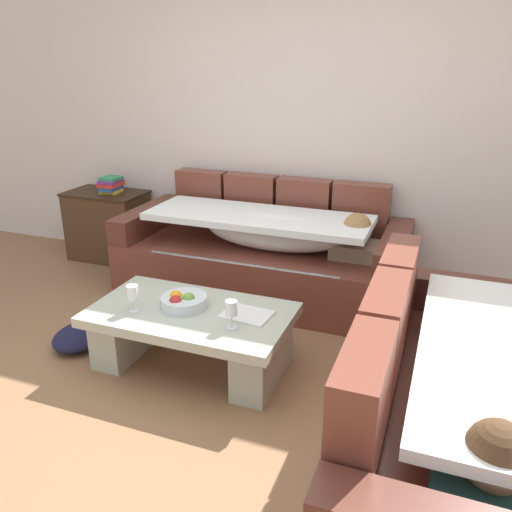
# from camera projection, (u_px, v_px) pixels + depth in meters

# --- Properties ---
(ground_plane) EXTENTS (14.00, 14.00, 0.00)m
(ground_plane) POSITION_uv_depth(u_px,v_px,m) (179.00, 414.00, 2.79)
(ground_plane) COLOR #8C6140
(back_wall) EXTENTS (9.00, 0.10, 2.70)m
(back_wall) POSITION_uv_depth(u_px,v_px,m) (300.00, 116.00, 4.19)
(back_wall) COLOR silver
(back_wall) RESTS_ON ground_plane
(couch_along_wall) EXTENTS (2.21, 0.92, 0.88)m
(couch_along_wall) POSITION_uv_depth(u_px,v_px,m) (266.00, 254.00, 4.12)
(couch_along_wall) COLOR brown
(couch_along_wall) RESTS_ON ground_plane
(couch_near_window) EXTENTS (0.92, 1.94, 0.88)m
(couch_near_window) POSITION_uv_depth(u_px,v_px,m) (461.00, 417.00, 2.25)
(couch_near_window) COLOR brown
(couch_near_window) RESTS_ON ground_plane
(coffee_table) EXTENTS (1.20, 0.68, 0.38)m
(coffee_table) POSITION_uv_depth(u_px,v_px,m) (192.00, 331.00, 3.15)
(coffee_table) COLOR #B0B6A2
(coffee_table) RESTS_ON ground_plane
(fruit_bowl) EXTENTS (0.28, 0.28, 0.10)m
(fruit_bowl) POSITION_uv_depth(u_px,v_px,m) (183.00, 301.00, 3.12)
(fruit_bowl) COLOR silver
(fruit_bowl) RESTS_ON coffee_table
(wine_glass_near_left) EXTENTS (0.07, 0.07, 0.17)m
(wine_glass_near_left) POSITION_uv_depth(u_px,v_px,m) (133.00, 293.00, 3.05)
(wine_glass_near_left) COLOR silver
(wine_glass_near_left) RESTS_ON coffee_table
(wine_glass_near_right) EXTENTS (0.07, 0.07, 0.17)m
(wine_glass_near_right) POSITION_uv_depth(u_px,v_px,m) (231.00, 309.00, 2.86)
(wine_glass_near_right) COLOR silver
(wine_glass_near_right) RESTS_ON coffee_table
(open_magazine) EXTENTS (0.30, 0.23, 0.01)m
(open_magazine) POSITION_uv_depth(u_px,v_px,m) (247.00, 314.00, 3.04)
(open_magazine) COLOR white
(open_magazine) RESTS_ON coffee_table
(side_cabinet) EXTENTS (0.72, 0.44, 0.64)m
(side_cabinet) POSITION_uv_depth(u_px,v_px,m) (108.00, 225.00, 4.87)
(side_cabinet) COLOR #472E1A
(side_cabinet) RESTS_ON ground_plane
(book_stack_on_cabinet) EXTENTS (0.20, 0.23, 0.15)m
(book_stack_on_cabinet) POSITION_uv_depth(u_px,v_px,m) (111.00, 185.00, 4.70)
(book_stack_on_cabinet) COLOR gold
(book_stack_on_cabinet) RESTS_ON side_cabinet
(crumpled_garment) EXTENTS (0.38, 0.45, 0.12)m
(crumpled_garment) POSITION_uv_depth(u_px,v_px,m) (79.00, 336.00, 3.45)
(crumpled_garment) COLOR #191933
(crumpled_garment) RESTS_ON ground_plane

